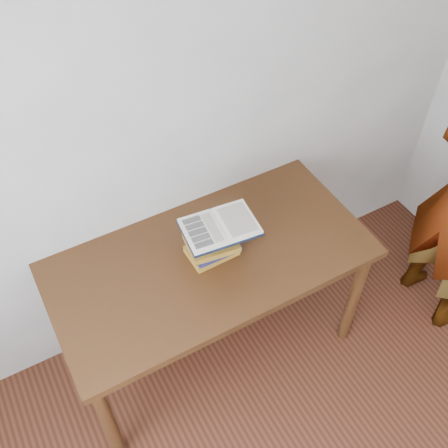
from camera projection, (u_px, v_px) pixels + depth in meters
desk at (211, 270)px, 2.49m from camera, size 1.49×0.74×0.80m
book_stack at (213, 240)px, 2.36m from camera, size 0.25×0.21×0.19m
open_book at (220, 227)px, 2.27m from camera, size 0.35×0.26×0.03m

